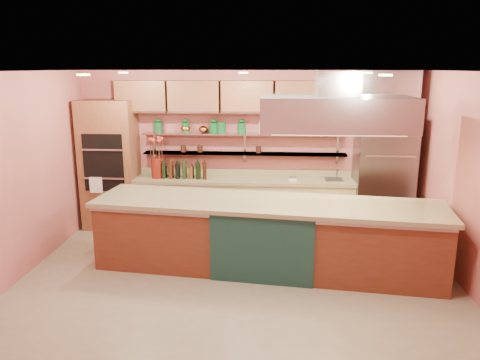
# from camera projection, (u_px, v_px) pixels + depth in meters

# --- Properties ---
(floor) EXTENTS (6.00, 5.00, 0.02)m
(floor) POSITION_uv_depth(u_px,v_px,m) (237.00, 283.00, 6.35)
(floor) COLOR gray
(floor) RESTS_ON ground
(ceiling) EXTENTS (6.00, 5.00, 0.02)m
(ceiling) POSITION_uv_depth(u_px,v_px,m) (237.00, 71.00, 5.69)
(ceiling) COLOR black
(ceiling) RESTS_ON wall_back
(wall_back) EXTENTS (6.00, 0.04, 2.80)m
(wall_back) POSITION_uv_depth(u_px,v_px,m) (248.00, 150.00, 8.45)
(wall_back) COLOR #BA6057
(wall_back) RESTS_ON floor
(wall_front) EXTENTS (6.00, 0.04, 2.80)m
(wall_front) POSITION_uv_depth(u_px,v_px,m) (212.00, 261.00, 3.60)
(wall_front) COLOR #BA6057
(wall_front) RESTS_ON floor
(wall_left) EXTENTS (0.04, 5.00, 2.80)m
(wall_left) POSITION_uv_depth(u_px,v_px,m) (13.00, 179.00, 6.23)
(wall_left) COLOR #BA6057
(wall_left) RESTS_ON floor
(wall_right) EXTENTS (0.04, 5.00, 2.80)m
(wall_right) POSITION_uv_depth(u_px,v_px,m) (477.00, 187.00, 5.82)
(wall_right) COLOR #BA6057
(wall_right) RESTS_ON floor
(oven_stack) EXTENTS (0.95, 0.64, 2.30)m
(oven_stack) POSITION_uv_depth(u_px,v_px,m) (110.00, 165.00, 8.36)
(oven_stack) COLOR brown
(oven_stack) RESTS_ON floor
(refrigerator) EXTENTS (0.95, 0.72, 2.10)m
(refrigerator) POSITION_uv_depth(u_px,v_px,m) (383.00, 175.00, 8.02)
(refrigerator) COLOR slate
(refrigerator) RESTS_ON floor
(back_counter) EXTENTS (3.84, 0.64, 0.93)m
(back_counter) POSITION_uv_depth(u_px,v_px,m) (244.00, 204.00, 8.38)
(back_counter) COLOR tan
(back_counter) RESTS_ON floor
(wall_shelf_lower) EXTENTS (3.60, 0.26, 0.03)m
(wall_shelf_lower) POSITION_uv_depth(u_px,v_px,m) (244.00, 154.00, 8.34)
(wall_shelf_lower) COLOR #A8A9AF
(wall_shelf_lower) RESTS_ON wall_back
(wall_shelf_upper) EXTENTS (3.60, 0.26, 0.03)m
(wall_shelf_upper) POSITION_uv_depth(u_px,v_px,m) (244.00, 134.00, 8.25)
(wall_shelf_upper) COLOR #A8A9AF
(wall_shelf_upper) RESTS_ON wall_back
(upper_cabinets) EXTENTS (4.60, 0.36, 0.55)m
(upper_cabinets) POSITION_uv_depth(u_px,v_px,m) (247.00, 97.00, 8.05)
(upper_cabinets) COLOR brown
(upper_cabinets) RESTS_ON wall_back
(range_hood) EXTENTS (2.00, 1.00, 0.45)m
(range_hood) POSITION_uv_depth(u_px,v_px,m) (336.00, 113.00, 6.23)
(range_hood) COLOR #A8A9AF
(range_hood) RESTS_ON ceiling
(ceiling_downlights) EXTENTS (4.00, 2.80, 0.02)m
(ceiling_downlights) POSITION_uv_depth(u_px,v_px,m) (238.00, 74.00, 5.89)
(ceiling_downlights) COLOR #FFE5A5
(ceiling_downlights) RESTS_ON ceiling
(island) EXTENTS (4.92, 1.61, 1.01)m
(island) POSITION_uv_depth(u_px,v_px,m) (267.00, 235.00, 6.70)
(island) COLOR brown
(island) RESTS_ON floor
(flower_vase) EXTENTS (0.26, 0.26, 0.36)m
(flower_vase) POSITION_uv_depth(u_px,v_px,m) (157.00, 168.00, 8.29)
(flower_vase) COLOR maroon
(flower_vase) RESTS_ON back_counter
(oil_bottle_cluster) EXTENTS (0.86, 0.28, 0.27)m
(oil_bottle_cluster) POSITION_uv_depth(u_px,v_px,m) (185.00, 171.00, 8.26)
(oil_bottle_cluster) COLOR black
(oil_bottle_cluster) RESTS_ON back_counter
(kitchen_scale) EXTENTS (0.17, 0.14, 0.08)m
(kitchen_scale) POSITION_uv_depth(u_px,v_px,m) (293.00, 178.00, 8.15)
(kitchen_scale) COLOR white
(kitchen_scale) RESTS_ON back_counter
(bar_faucet) EXTENTS (0.04, 0.04, 0.20)m
(bar_faucet) POSITION_uv_depth(u_px,v_px,m) (337.00, 174.00, 8.18)
(bar_faucet) COLOR silver
(bar_faucet) RESTS_ON back_counter
(copper_kettle) EXTENTS (0.17, 0.17, 0.13)m
(copper_kettle) POSITION_uv_depth(u_px,v_px,m) (203.00, 129.00, 8.29)
(copper_kettle) COLOR #BB642B
(copper_kettle) RESTS_ON wall_shelf_upper
(green_canister) EXTENTS (0.21, 0.21, 0.19)m
(green_canister) POSITION_uv_depth(u_px,v_px,m) (221.00, 128.00, 8.26)
(green_canister) COLOR #104D21
(green_canister) RESTS_ON wall_shelf_upper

